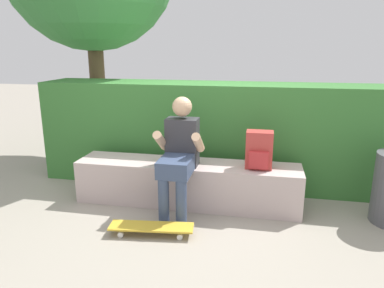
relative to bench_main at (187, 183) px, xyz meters
The scene contains 6 objects.
ground_plane 0.39m from the bench_main, 90.00° to the right, with size 24.00×24.00×0.00m, color gray.
bench_main is the anchor object (origin of this frame).
person_skater 0.49m from the bench_main, 99.42° to the right, with size 0.49×0.62×1.23m.
skateboard_near_person 0.81m from the bench_main, 103.41° to the right, with size 0.82×0.30×0.09m.
backpack_on_bench 0.89m from the bench_main, ahead, with size 0.28×0.23×0.40m.
hedge_row 0.87m from the bench_main, 79.49° to the left, with size 4.35×0.70×1.30m.
Camera 1 is at (0.80, -3.41, 1.73)m, focal length 33.57 mm.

